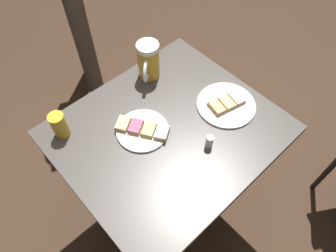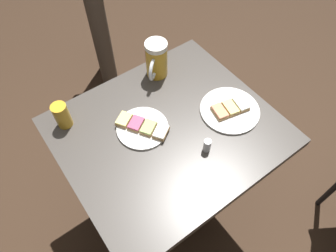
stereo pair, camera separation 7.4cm
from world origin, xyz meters
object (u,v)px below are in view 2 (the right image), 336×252
beer_mug (156,60)px  plate_near (142,127)px  plate_far (230,110)px  salt_shaker (207,145)px  beer_glass_small (62,115)px

beer_mug → plate_near: bearing=-45.6°
plate_far → beer_mug: bearing=-160.9°
beer_mug → salt_shaker: size_ratio=2.91×
beer_mug → plate_far: bearing=19.1°
plate_near → salt_shaker: 0.25m
plate_near → plate_far: 0.35m
plate_near → beer_glass_small: size_ratio=1.91×
salt_shaker → plate_far: bearing=113.3°
plate_far → beer_glass_small: 0.64m
plate_near → beer_glass_small: (-0.19, -0.22, 0.04)m
beer_glass_small → salt_shaker: 0.54m
plate_near → salt_shaker: (0.21, 0.14, 0.02)m
beer_glass_small → salt_shaker: (0.41, 0.36, -0.02)m
salt_shaker → beer_mug: bearing=170.1°
plate_far → salt_shaker: (0.08, -0.19, 0.02)m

